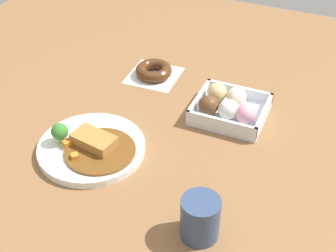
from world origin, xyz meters
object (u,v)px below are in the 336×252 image
at_px(donut_box, 228,107).
at_px(chocolate_ring_donut, 154,71).
at_px(curry_plate, 91,147).
at_px(coffee_mug, 200,218).

relative_size(donut_box, chocolate_ring_donut, 1.23).
xyz_separation_m(curry_plate, donut_box, (0.24, 0.25, 0.01)).
bearing_deg(coffee_mug, chocolate_ring_donut, 123.38).
xyz_separation_m(curry_plate, coffee_mug, (0.31, -0.12, 0.03)).
xyz_separation_m(donut_box, coffee_mug, (0.06, -0.38, 0.02)).
distance_m(curry_plate, coffee_mug, 0.33).
xyz_separation_m(donut_box, chocolate_ring_donut, (-0.25, 0.10, -0.01)).
height_order(curry_plate, coffee_mug, coffee_mug).
bearing_deg(donut_box, chocolate_ring_donut, 158.64).
distance_m(curry_plate, donut_box, 0.35).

